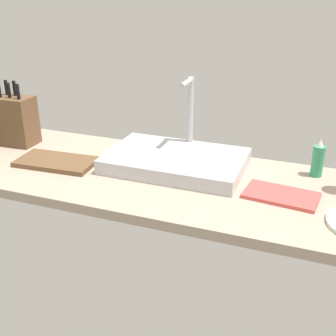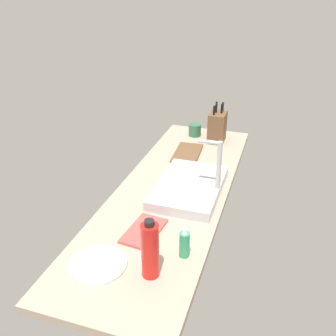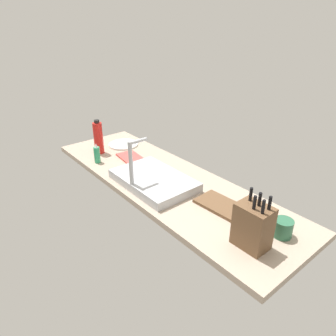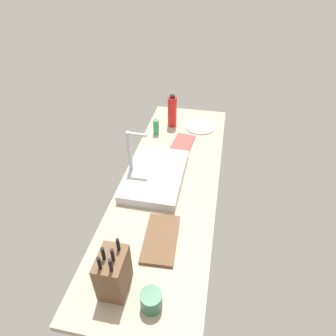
{
  "view_description": "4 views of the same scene",
  "coord_description": "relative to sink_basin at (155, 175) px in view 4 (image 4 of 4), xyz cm",
  "views": [
    {
      "loc": [
        49.16,
        -131.32,
        69.73
      ],
      "look_at": [
        1.07,
        -3.55,
        8.76
      ],
      "focal_mm": 46.25,
      "sensor_mm": 36.0,
      "label": 1
    },
    {
      "loc": [
        163.74,
        50.11,
        105.56
      ],
      "look_at": [
        -4.61,
        -4.23,
        13.49
      ],
      "focal_mm": 39.54,
      "sensor_mm": 36.0,
      "label": 2
    },
    {
      "loc": [
        -131.55,
        105.65,
        94.55
      ],
      "look_at": [
        0.1,
        -2.75,
        10.55
      ],
      "focal_mm": 32.89,
      "sensor_mm": 36.0,
      "label": 3
    },
    {
      "loc": [
        -132.24,
        -25.28,
        121.26
      ],
      "look_at": [
        2.26,
        1.75,
        10.78
      ],
      "focal_mm": 31.55,
      "sensor_mm": 36.0,
      "label": 4
    }
  ],
  "objects": [
    {
      "name": "cutting_board",
      "position": [
        -43.91,
        -12.97,
        -1.79
      ],
      "size": [
        30.75,
        17.54,
        1.8
      ],
      "primitive_type": "cube",
      "rotation": [
        0.0,
        0.0,
        0.06
      ],
      "color": "brown",
      "rests_on": "countertop_slab"
    },
    {
      "name": "faucet",
      "position": [
        0.38,
        14.02,
        15.01
      ],
      "size": [
        5.5,
        12.09,
        31.15
      ],
      "color": "#B7BABF",
      "rests_on": "countertop_slab"
    },
    {
      "name": "countertop_slab",
      "position": [
        0.56,
        -8.92,
        -4.44
      ],
      "size": [
        185.43,
        57.92,
        3.5
      ],
      "primitive_type": "cube",
      "color": "tan",
      "rests_on": "ground"
    },
    {
      "name": "coffee_mug",
      "position": [
        -76.47,
        -16.38,
        1.57
      ],
      "size": [
        8.76,
        8.76,
        8.51
      ],
      "primitive_type": "cylinder",
      "color": "#2D6647",
      "rests_on": "countertop_slab"
    },
    {
      "name": "dinner_plate",
      "position": [
        65.92,
        -19.74,
        -2.09
      ],
      "size": [
        23.08,
        23.08,
        1.2
      ],
      "primitive_type": "cylinder",
      "color": "silver",
      "rests_on": "countertop_slab"
    },
    {
      "name": "sink_basin",
      "position": [
        0.0,
        0.0,
        0.0
      ],
      "size": [
        50.73,
        32.84,
        5.37
      ],
      "primitive_type": "cube",
      "color": "#B7BABF",
      "rests_on": "countertop_slab"
    },
    {
      "name": "soap_bottle",
      "position": [
        49.83,
        11.21,
        3.44
      ],
      "size": [
        4.28,
        4.28,
        14.07
      ],
      "color": "#2D9966",
      "rests_on": "countertop_slab"
    },
    {
      "name": "knife_block",
      "position": [
        -71.36,
        0.45,
        7.77
      ],
      "size": [
        15.04,
        10.98,
        26.61
      ],
      "rotation": [
        0.0,
        0.0,
        0.01
      ],
      "color": "brown",
      "rests_on": "countertop_slab"
    },
    {
      "name": "dish_towel",
      "position": [
        40.2,
        -10.16,
        -2.09
      ],
      "size": [
        24.73,
        15.89,
        1.2
      ],
      "primitive_type": "cube",
      "rotation": [
        0.0,
        0.0,
        -0.1
      ],
      "color": "#CC4C47",
      "rests_on": "countertop_slab"
    },
    {
      "name": "water_bottle",
      "position": [
        64.17,
        1.92,
        9.19
      ],
      "size": [
        6.79,
        6.79,
        25.24
      ],
      "color": "red",
      "rests_on": "countertop_slab"
    }
  ]
}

